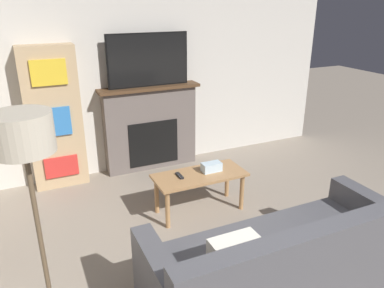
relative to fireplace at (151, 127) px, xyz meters
The scene contains 9 objects.
wall_back 0.78m from the fireplace, 51.15° to the left, with size 5.47×0.06×2.70m.
fireplace is the anchor object (origin of this frame).
tv 0.93m from the fireplace, 90.00° to the right, with size 1.10×0.03×0.69m.
couch 2.86m from the fireplace, 87.88° to the right, with size 2.16×0.88×0.82m.
coffee_table 1.41m from the fireplace, 86.31° to the right, with size 1.03×0.46×0.46m.
tissue_box 1.40m from the fireplace, 80.04° to the right, with size 0.22×0.12×0.10m.
remote_control 1.37m from the fireplace, 95.82° to the right, with size 0.04×0.15×0.02m.
bookshelf 1.28m from the fireplace, behind, with size 0.65×0.29×1.78m.
floor_lamp 3.24m from the fireplace, 120.67° to the right, with size 0.33×0.33×1.72m.
Camera 1 is at (-1.67, -1.25, 2.27)m, focal length 35.00 mm.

